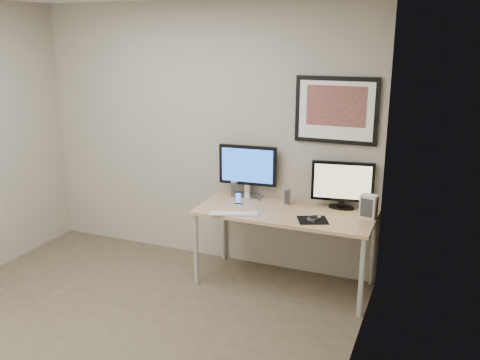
{
  "coord_description": "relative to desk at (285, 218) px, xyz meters",
  "views": [
    {
      "loc": [
        2.28,
        -2.84,
        2.24
      ],
      "look_at": [
        0.66,
        1.1,
        1.05
      ],
      "focal_mm": 38.0,
      "sensor_mm": 36.0,
      "label": 1
    }
  ],
  "objects": [
    {
      "name": "floor",
      "position": [
        -1.0,
        -1.35,
        -0.66
      ],
      "size": [
        3.6,
        3.6,
        0.0
      ],
      "primitive_type": "plane",
      "color": "#483F2D",
      "rests_on": "ground"
    },
    {
      "name": "room",
      "position": [
        -1.0,
        -0.9,
        0.98
      ],
      "size": [
        3.6,
        3.6,
        3.6
      ],
      "color": "white",
      "rests_on": "ground"
    },
    {
      "name": "desk",
      "position": [
        0.0,
        0.0,
        0.0
      ],
      "size": [
        1.6,
        0.7,
        0.73
      ],
      "color": "#AA7E52",
      "rests_on": "floor"
    },
    {
      "name": "framed_art",
      "position": [
        0.35,
        0.33,
        0.96
      ],
      "size": [
        0.75,
        0.04,
        0.6
      ],
      "color": "black",
      "rests_on": "room"
    },
    {
      "name": "monitor_large",
      "position": [
        -0.47,
        0.25,
        0.35
      ],
      "size": [
        0.57,
        0.21,
        0.52
      ],
      "rotation": [
        0.0,
        0.0,
        0.08
      ],
      "color": "silver",
      "rests_on": "desk"
    },
    {
      "name": "monitor_tv",
      "position": [
        0.45,
        0.27,
        0.3
      ],
      "size": [
        0.56,
        0.17,
        0.44
      ],
      "rotation": [
        0.0,
        0.0,
        0.16
      ],
      "color": "black",
      "rests_on": "desk"
    },
    {
      "name": "speaker_left",
      "position": [
        -0.59,
        0.2,
        0.15
      ],
      "size": [
        0.08,
        0.08,
        0.17
      ],
      "primitive_type": "cylinder",
      "rotation": [
        0.0,
        0.0,
        0.26
      ],
      "color": "silver",
      "rests_on": "desk"
    },
    {
      "name": "speaker_right",
      "position": [
        -0.04,
        0.19,
        0.15
      ],
      "size": [
        0.08,
        0.08,
        0.16
      ],
      "primitive_type": "cylinder",
      "rotation": [
        0.0,
        0.0,
        0.22
      ],
      "color": "silver",
      "rests_on": "desk"
    },
    {
      "name": "phone_dock",
      "position": [
        -0.45,
        -0.03,
        0.14
      ],
      "size": [
        0.09,
        0.09,
        0.14
      ],
      "primitive_type": "cube",
      "rotation": [
        0.0,
        0.0,
        0.4
      ],
      "color": "black",
      "rests_on": "desk"
    },
    {
      "name": "keyboard",
      "position": [
        -0.39,
        -0.27,
        0.07
      ],
      "size": [
        0.45,
        0.26,
        0.02
      ],
      "primitive_type": "cube",
      "rotation": [
        0.0,
        0.0,
        0.36
      ],
      "color": "silver",
      "rests_on": "desk"
    },
    {
      "name": "mousepad",
      "position": [
        0.29,
        -0.15,
        0.07
      ],
      "size": [
        0.32,
        0.3,
        0.0
      ],
      "primitive_type": "cube",
      "rotation": [
        0.0,
        0.0,
        0.42
      ],
      "color": "black",
      "rests_on": "desk"
    },
    {
      "name": "mouse",
      "position": [
        0.3,
        -0.13,
        0.09
      ],
      "size": [
        0.1,
        0.13,
        0.04
      ],
      "primitive_type": "ellipsoid",
      "rotation": [
        0.0,
        0.0,
        -0.32
      ],
      "color": "black",
      "rests_on": "mousepad"
    },
    {
      "name": "fan_unit",
      "position": [
        0.72,
        0.1,
        0.17
      ],
      "size": [
        0.15,
        0.13,
        0.21
      ],
      "primitive_type": "cube",
      "rotation": [
        0.0,
        0.0,
        -0.22
      ],
      "color": "silver",
      "rests_on": "desk"
    }
  ]
}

